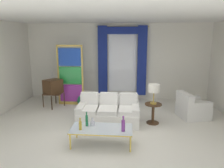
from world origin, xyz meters
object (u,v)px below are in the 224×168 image
bottle_crystal_tall (80,125)px  bottle_ruby_flask (93,123)px  vintage_tv (53,87)px  peacock_figurine (82,101)px  bottle_amber_squat (123,125)px  round_side_table (153,112)px  table_lamp_brass (154,89)px  coffee_table (102,129)px  bottle_blue_decanter (87,120)px  armchair_white (192,108)px  stained_glass_divider (70,77)px  couch_white_long (108,112)px

bottle_crystal_tall → bottle_ruby_flask: bearing=47.5°
vintage_tv → peacock_figurine: size_ratio=2.24×
bottle_amber_squat → round_side_table: bottle_amber_squat is taller
vintage_tv → table_lamp_brass: size_ratio=2.36×
peacock_figurine → round_side_table: round_side_table is taller
coffee_table → bottle_blue_decanter: bearing=166.2°
round_side_table → table_lamp_brass: (0.00, 0.00, 0.67)m
armchair_white → stained_glass_divider: bearing=166.3°
bottle_amber_squat → round_side_table: 1.73m
coffee_table → vintage_tv: (-2.09, 2.65, 0.35)m
couch_white_long → round_side_table: couch_white_long is taller
bottle_blue_decanter → coffee_table: bearing=-13.8°
bottle_ruby_flask → round_side_table: 2.00m
bottle_amber_squat → table_lamp_brass: 1.78m
coffee_table → bottle_amber_squat: 0.55m
vintage_tv → table_lamp_brass: (3.41, -1.26, 0.30)m
peacock_figurine → table_lamp_brass: (2.37, -1.29, 0.81)m
bottle_ruby_flask → round_side_table: size_ratio=0.34×
couch_white_long → bottle_blue_decanter: size_ratio=5.05×
bottle_ruby_flask → stained_glass_divider: 3.18m
coffee_table → bottle_amber_squat: bottle_amber_squat is taller
bottle_ruby_flask → armchair_white: size_ratio=0.20×
armchair_white → stained_glass_divider: (-4.10, 1.00, 0.77)m
coffee_table → bottle_crystal_tall: bottle_crystal_tall is taller
bottle_amber_squat → stained_glass_divider: bearing=123.4°
couch_white_long → bottle_crystal_tall: bearing=-108.3°
couch_white_long → bottle_amber_squat: (0.48, -1.47, 0.25)m
table_lamp_brass → stained_glass_divider: bearing=151.0°
bottle_amber_squat → vintage_tv: bearing=133.1°
vintage_tv → peacock_figurine: 1.16m
table_lamp_brass → round_side_table: bearing=0.0°
bottle_ruby_flask → couch_white_long: bearing=78.3°
round_side_table → peacock_figurine: bearing=151.4°
bottle_blue_decanter → vintage_tv: size_ratio=0.26×
coffee_table → stained_glass_divider: stained_glass_divider is taller
coffee_table → round_side_table: round_side_table is taller
peacock_figurine → armchair_white: bearing=-11.0°
coffee_table → table_lamp_brass: size_ratio=2.49×
table_lamp_brass → bottle_crystal_tall: bearing=-139.6°
bottle_ruby_flask → table_lamp_brass: table_lamp_brass is taller
peacock_figurine → couch_white_long: bearing=-51.0°
bottle_blue_decanter → armchair_white: (2.93, 1.88, -0.27)m
vintage_tv → armchair_white: 4.73m
armchair_white → round_side_table: armchair_white is taller
coffee_table → bottle_ruby_flask: size_ratio=7.03×
bottle_amber_squat → bottle_ruby_flask: size_ratio=1.78×
bottle_ruby_flask → vintage_tv: bearing=126.5°
coffee_table → table_lamp_brass: (1.32, 1.38, 0.65)m
bottle_crystal_tall → stained_glass_divider: stained_glass_divider is taller
bottle_amber_squat → stained_glass_divider: stained_glass_divider is taller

